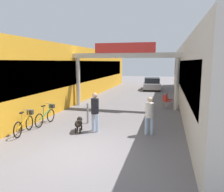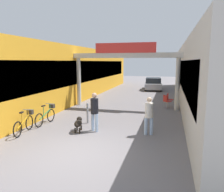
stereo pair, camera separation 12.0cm
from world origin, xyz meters
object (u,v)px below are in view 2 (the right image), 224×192
Objects in this scene: cafe_chair_red_farther at (169,99)px; parked_car_silver at (153,84)px; dog_on_leash at (78,123)px; bollard_post_metal at (88,113)px; bicycle_green_second at (46,115)px; bicycle_orange_nearest at (25,123)px; pedestrian_companion at (149,114)px; cafe_chair_red_nearer at (166,100)px; pedestrian_with_dog at (95,109)px.

cafe_chair_red_farther is 9.10m from parked_car_silver.
bollard_post_metal is (-0.08, 1.32, 0.15)m from dog_on_leash.
bicycle_green_second is 2.04m from bollard_post_metal.
bollard_post_metal is at bearing -98.45° from parked_car_silver.
bollard_post_metal is 1.17× the size of cafe_chair_red_farther.
bicycle_orange_nearest is 0.41× the size of parked_car_silver.
bicycle_orange_nearest and bicycle_green_second have the same top height.
pedestrian_companion is at bearing -17.09° from bollard_post_metal.
bicycle_green_second is 0.41× the size of parked_car_silver.
bicycle_orange_nearest is at bearing -128.56° from cafe_chair_red_farther.
parked_car_silver reaches higher than bollard_post_metal.
cafe_chair_red_farther is at bearing 60.45° from dog_on_leash.
cafe_chair_red_farther is (6.00, 7.53, 0.10)m from bicycle_orange_nearest.
pedestrian_companion is 1.81× the size of cafe_chair_red_nearer.
bicycle_orange_nearest is 1.60× the size of bollard_post_metal.
pedestrian_companion is (2.36, 0.16, -0.08)m from pedestrian_with_dog.
bicycle_orange_nearest is 1.88× the size of cafe_chair_red_farther.
bicycle_green_second is at bearing 83.90° from bicycle_orange_nearest.
bollard_post_metal is 1.17× the size of cafe_chair_red_nearer.
cafe_chair_red_nearer and cafe_chair_red_farther have the same top height.
pedestrian_with_dog is 15.55m from parked_car_silver.
parked_car_silver is at bearing 101.27° from cafe_chair_red_farther.
bicycle_green_second is at bearing 169.66° from pedestrian_with_dog.
parked_car_silver is at bearing 93.75° from pedestrian_companion.
pedestrian_with_dog reaches higher than parked_car_silver.
bicycle_orange_nearest is at bearing -161.35° from pedestrian_with_dog.
parked_car_silver is (4.23, 16.45, 0.21)m from bicycle_orange_nearest.
dog_on_leash is 7.00m from cafe_chair_red_nearer.
dog_on_leash is 0.51× the size of bicycle_orange_nearest.
cafe_chair_red_nearer is 0.22× the size of parked_car_silver.
pedestrian_companion is at bearing -96.89° from cafe_chair_red_farther.
pedestrian_companion is 1.54× the size of bollard_post_metal.
bollard_post_metal is at bearing 93.43° from dog_on_leash.
parked_car_silver is at bearing 84.99° from pedestrian_with_dog.
pedestrian_with_dog is 2.03× the size of dog_on_leash.
pedestrian_companion reaches higher than bicycle_orange_nearest.
dog_on_leash is 0.21× the size of parked_car_silver.
pedestrian_with_dog is at bearing 15.54° from dog_on_leash.
cafe_chair_red_farther is at bearing 54.30° from bollard_post_metal.
pedestrian_with_dog is 0.95m from dog_on_leash.
dog_on_leash is (-3.06, -0.35, -0.54)m from pedestrian_companion.
cafe_chair_red_nearer is at bearing 58.38° from dog_on_leash.
pedestrian_companion is 5.65m from cafe_chair_red_nearer.
dog_on_leash is 0.51× the size of bicycle_green_second.
cafe_chair_red_farther is (5.85, 6.07, 0.10)m from bicycle_green_second.
cafe_chair_red_farther is (0.16, 0.80, 0.00)m from cafe_chair_red_nearer.
parked_car_silver reaches higher than bicycle_orange_nearest.
bicycle_orange_nearest reaches higher than cafe_chair_red_farther.
bicycle_orange_nearest is 1.47m from bicycle_green_second.
pedestrian_with_dog reaches higher than cafe_chair_red_farther.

